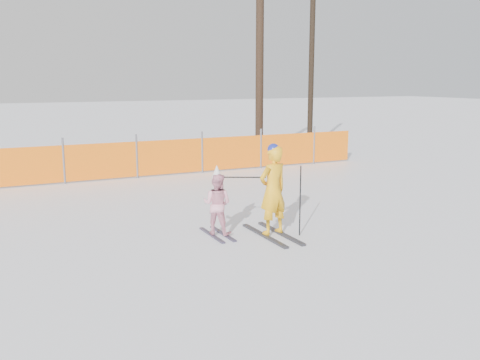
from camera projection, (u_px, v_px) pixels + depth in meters
name	position (u px, v px, depth m)	size (l,w,h in m)	color
ground	(252.00, 241.00, 9.37)	(120.00, 120.00, 0.00)	white
adult	(273.00, 191.00, 9.53)	(0.65, 1.59, 1.68)	black
child	(217.00, 204.00, 9.59)	(0.68, 1.05, 1.29)	black
ski_poles	(280.00, 192.00, 9.55)	(1.25, 0.62, 1.28)	black
safety_fence	(88.00, 162.00, 14.63)	(17.42, 0.06, 1.25)	#595960
tree_trunks	(279.00, 74.00, 20.01)	(2.83, 0.78, 6.24)	black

